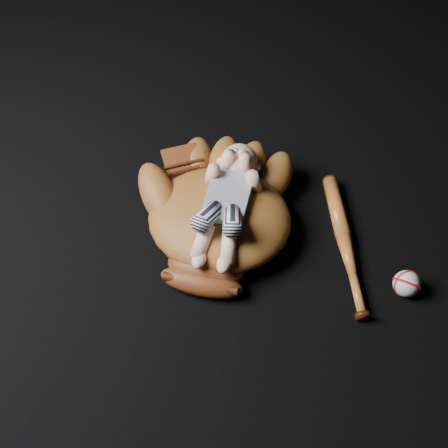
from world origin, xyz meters
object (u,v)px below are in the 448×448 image
object	(u,v)px
baseball_glove	(220,213)
baseball_bat	(345,244)
newborn_baby	(225,204)
baseball	(407,284)

from	to	relation	value
baseball_glove	baseball_bat	xyz separation A→B (m)	(0.31, 0.08, -0.06)
baseball_glove	newborn_baby	size ratio (longest dim) A/B	1.40
baseball_bat	baseball	distance (m)	0.18
newborn_baby	baseball	bearing A→B (deg)	-7.56
baseball	baseball_bat	bearing A→B (deg)	159.50
baseball_glove	baseball	world-z (taller)	baseball_glove
baseball_bat	baseball	world-z (taller)	baseball
baseball_bat	baseball	bearing A→B (deg)	-20.50
baseball_glove	newborn_baby	distance (m)	0.06
baseball_bat	baseball	size ratio (longest dim) A/B	6.68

